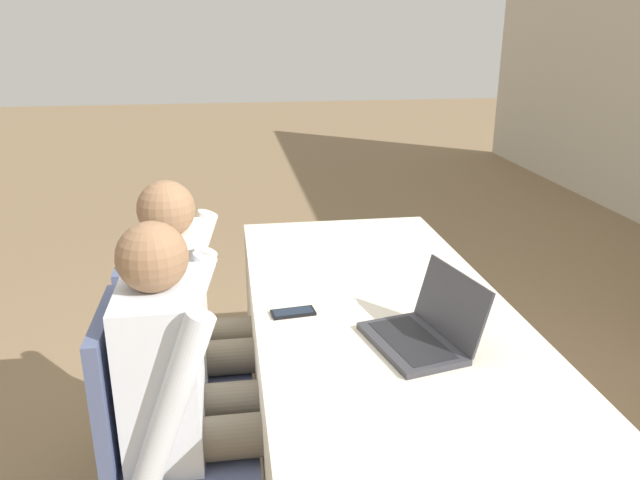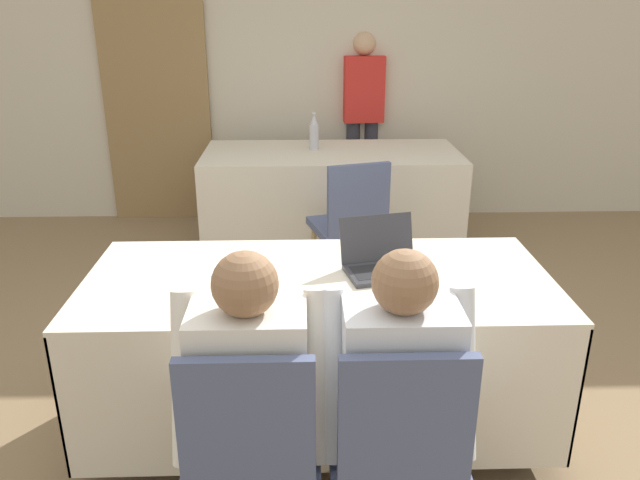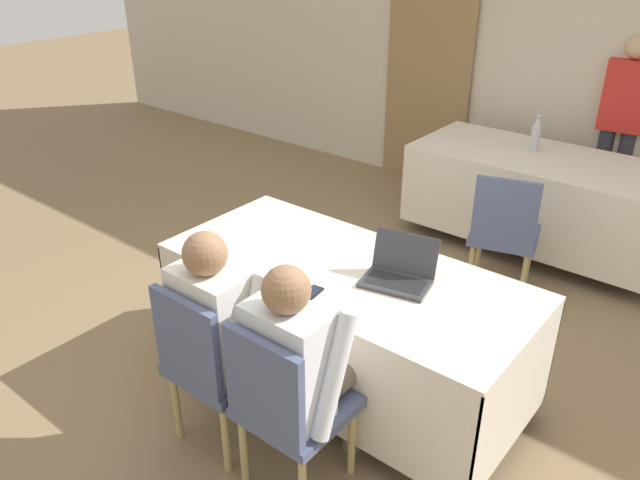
% 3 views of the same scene
% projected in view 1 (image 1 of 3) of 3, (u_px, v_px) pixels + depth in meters
% --- Properties ---
extents(conference_table_near, '(1.95, 0.88, 0.75)m').
position_uv_depth(conference_table_near, '(380.00, 351.00, 2.19)').
color(conference_table_near, beige).
rests_on(conference_table_near, ground_plane).
extents(laptop, '(0.38, 0.33, 0.22)m').
position_uv_depth(laptop, '(423.00, 331.00, 1.87)').
color(laptop, '#333338').
rests_on(laptop, conference_table_near).
extents(cell_phone, '(0.08, 0.15, 0.01)m').
position_uv_depth(cell_phone, '(293.00, 312.00, 2.07)').
color(cell_phone, black).
rests_on(cell_phone, conference_table_near).
extents(paper_beside_laptop, '(0.26, 0.33, 0.00)m').
position_uv_depth(paper_beside_laptop, '(316.00, 290.00, 2.26)').
color(paper_beside_laptop, white).
rests_on(paper_beside_laptop, conference_table_near).
extents(paper_centre_table, '(0.31, 0.35, 0.00)m').
position_uv_depth(paper_centre_table, '(384.00, 249.00, 2.67)').
color(paper_centre_table, white).
rests_on(paper_centre_table, conference_table_near).
extents(chair_near_left, '(0.44, 0.44, 0.90)m').
position_uv_depth(chair_near_left, '(171.00, 354.00, 2.33)').
color(chair_near_left, tan).
rests_on(chair_near_left, ground_plane).
extents(chair_near_right, '(0.44, 0.44, 0.90)m').
position_uv_depth(chair_near_right, '(160.00, 431.00, 1.90)').
color(chair_near_right, tan).
rests_on(chair_near_right, ground_plane).
extents(person_checkered_shirt, '(0.50, 0.52, 1.16)m').
position_uv_depth(person_checkered_shirt, '(196.00, 313.00, 2.29)').
color(person_checkered_shirt, '#665B4C').
rests_on(person_checkered_shirt, ground_plane).
extents(person_white_shirt, '(0.50, 0.52, 1.16)m').
position_uv_depth(person_white_shirt, '(191.00, 382.00, 1.86)').
color(person_white_shirt, '#665B4C').
rests_on(person_white_shirt, ground_plane).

